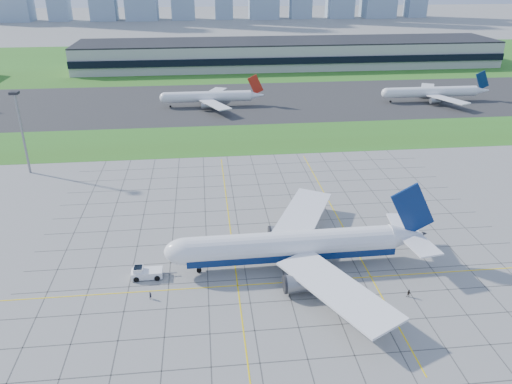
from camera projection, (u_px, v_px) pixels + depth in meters
ground at (284, 277)px, 104.39m from camera, size 1400.00×1400.00×0.00m
grass_median at (246, 139)px, 185.58m from camera, size 700.00×35.00×0.04m
asphalt_taxiway at (235, 102)px, 235.20m from camera, size 700.00×75.00×0.04m
grass_far at (223, 60)px, 334.45m from camera, size 700.00×145.00×0.04m
apron_markings at (279, 249)px, 114.43m from camera, size 120.00×130.00×0.03m
terminal at (289, 53)px, 312.44m from camera, size 260.00×43.00×15.80m
light_mast at (20, 123)px, 149.30m from camera, size 2.50×2.50×25.60m
airliner at (293, 246)px, 106.10m from camera, size 58.12×58.91×18.30m
pushback_tug at (145, 273)px, 103.77m from camera, size 9.37×3.37×2.60m
crew_near at (150, 296)px, 97.25m from camera, size 0.65×0.69×1.58m
crew_far at (409, 294)px, 97.74m from camera, size 0.99×0.89×1.69m
distant_jet_1 at (209, 97)px, 225.78m from camera, size 44.68×42.66×14.08m
distant_jet_2 at (433, 92)px, 233.92m from camera, size 49.77×42.66×14.08m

